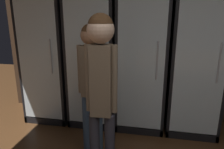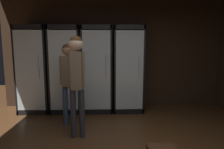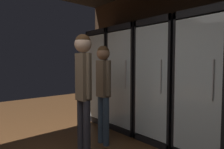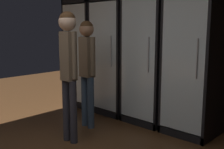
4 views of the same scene
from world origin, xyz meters
name	(u,v)px [view 4 (image 4 of 4)]	position (x,y,z in m)	size (l,w,h in m)	color
wall_back	(198,34)	(0.00, 3.03, 1.40)	(6.00, 0.06, 2.80)	#382619
cooler_far_left	(90,54)	(-2.06, 2.69, 0.99)	(0.70, 0.70, 2.02)	black
cooler_left	(118,56)	(-1.32, 2.69, 0.99)	(0.70, 0.70, 2.02)	black
cooler_center	(153,59)	(-0.58, 2.69, 0.99)	(0.70, 0.70, 2.02)	black
cooler_right	(196,64)	(0.16, 2.69, 0.99)	(0.70, 0.70, 2.02)	black
shopper_near	(87,61)	(-1.10, 1.77, 1.00)	(0.32, 0.21, 1.59)	#384C66
shopper_far	(68,59)	(-0.84, 1.24, 1.10)	(0.28, 0.22, 1.69)	#2D2D38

